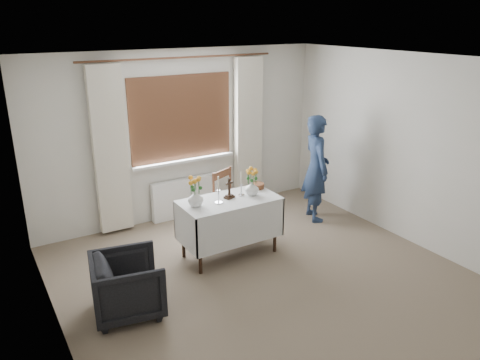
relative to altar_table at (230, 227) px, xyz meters
name	(u,v)px	position (x,y,z in m)	size (l,w,h in m)	color
ground	(278,289)	(0.06, -0.99, -0.38)	(5.00, 5.00, 0.00)	#7E7057
altar_table	(230,227)	(0.00, 0.00, 0.00)	(1.24, 0.64, 0.76)	silver
wooden_chair	(233,205)	(0.31, 0.44, 0.09)	(0.44, 0.44, 0.94)	brown
armchair	(128,285)	(-1.52, -0.55, -0.06)	(0.68, 0.70, 0.64)	black
person	(316,168)	(1.68, 0.34, 0.42)	(0.58, 0.38, 1.60)	navy
radiator	(186,197)	(0.06, 1.43, -0.08)	(1.10, 0.10, 0.60)	white
wooden_cross	(229,188)	(0.03, 0.04, 0.51)	(0.12, 0.09, 0.26)	black
candlestick_left	(218,190)	(-0.17, -0.03, 0.55)	(0.10, 0.10, 0.34)	silver
candlestick_right	(241,184)	(0.20, 0.04, 0.54)	(0.09, 0.09, 0.32)	silver
flower_vase_left	(196,198)	(-0.45, 0.02, 0.48)	(0.19, 0.19, 0.20)	silver
flower_vase_right	(252,188)	(0.32, -0.01, 0.47)	(0.18, 0.18, 0.19)	silver
wicker_basket	(257,186)	(0.52, 0.16, 0.41)	(0.18, 0.18, 0.07)	brown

